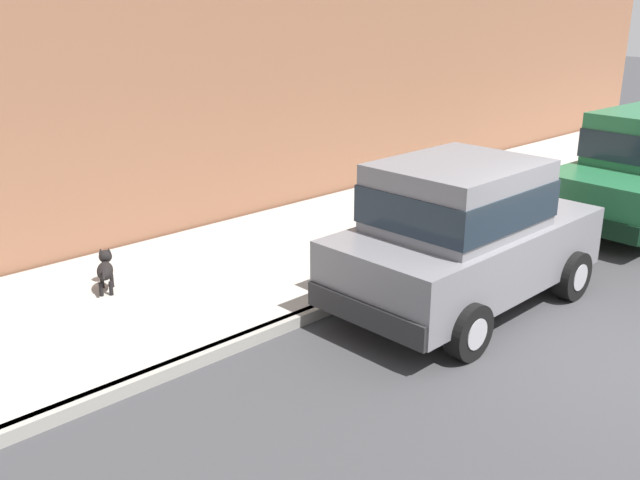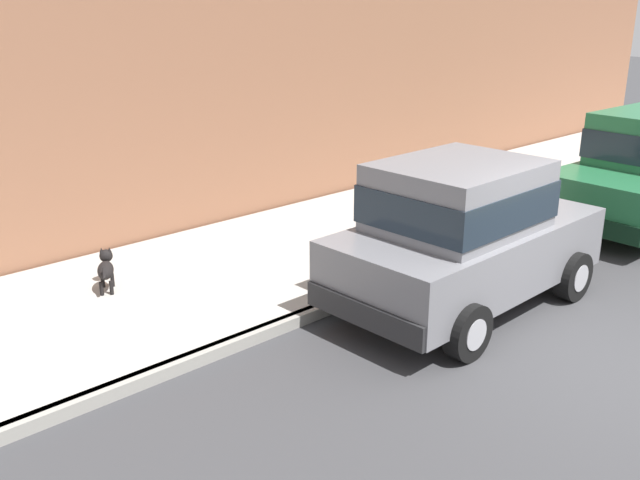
% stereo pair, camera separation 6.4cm
% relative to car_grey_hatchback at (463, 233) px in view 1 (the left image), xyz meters
% --- Properties ---
extents(ground_plane, '(80.00, 80.00, 0.00)m').
position_rel_car_grey_hatchback_xyz_m(ground_plane, '(2.21, 0.16, -0.98)').
color(ground_plane, '#38383A').
extents(curb, '(0.16, 64.00, 0.14)m').
position_rel_car_grey_hatchback_xyz_m(curb, '(-0.99, 0.16, -0.91)').
color(curb, gray).
rests_on(curb, ground).
extents(sidewalk, '(3.60, 64.00, 0.14)m').
position_rel_car_grey_hatchback_xyz_m(sidewalk, '(-2.79, 0.16, -0.91)').
color(sidewalk, '#A8A59E').
rests_on(sidewalk, ground).
extents(car_grey_hatchback, '(2.00, 3.83, 1.88)m').
position_rel_car_grey_hatchback_xyz_m(car_grey_hatchback, '(0.00, 0.00, 0.00)').
color(car_grey_hatchback, slate).
rests_on(car_grey_hatchback, ground).
extents(dog_black, '(0.68, 0.44, 0.49)m').
position_rel_car_grey_hatchback_xyz_m(dog_black, '(-3.22, -3.12, -0.55)').
color(dog_black, black).
rests_on(dog_black, sidewalk).
extents(building_facade, '(0.50, 20.00, 3.92)m').
position_rel_car_grey_hatchback_xyz_m(building_facade, '(-4.89, 4.25, 0.99)').
color(building_facade, '#8C5B42').
rests_on(building_facade, ground).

